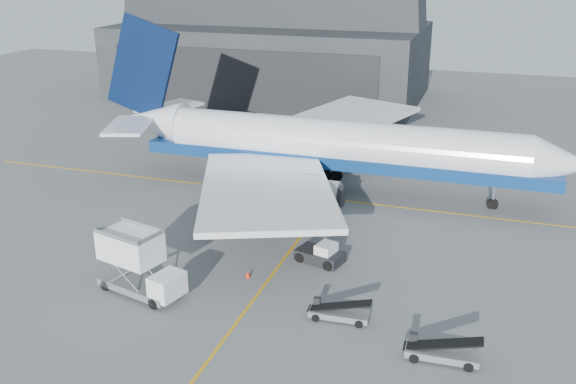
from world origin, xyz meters
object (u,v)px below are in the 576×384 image
(airliner, at_px, (324,145))
(pushback_tug, at_px, (321,254))
(catering_truck, at_px, (138,264))
(belt_loader_b, at_px, (441,352))
(belt_loader_a, at_px, (338,313))

(airliner, relative_size, pushback_tug, 12.03)
(catering_truck, bearing_deg, airliner, 89.14)
(pushback_tug, relative_size, belt_loader_b, 0.88)
(airliner, xyz_separation_m, catering_truck, (-7.00, -25.08, -2.55))
(airliner, bearing_deg, pushback_tug, -75.34)
(belt_loader_a, relative_size, belt_loader_b, 0.92)
(belt_loader_a, bearing_deg, airliner, 104.59)
(catering_truck, height_order, pushback_tug, catering_truck)
(pushback_tug, bearing_deg, belt_loader_a, -51.49)
(airliner, relative_size, belt_loader_a, 11.48)
(catering_truck, relative_size, belt_loader_a, 1.64)
(airliner, bearing_deg, catering_truck, -105.60)
(belt_loader_b, bearing_deg, airliner, 116.69)
(catering_truck, distance_m, pushback_tug, 14.44)
(catering_truck, relative_size, belt_loader_b, 1.52)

